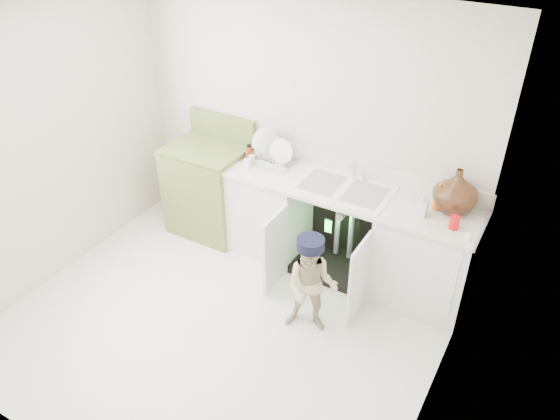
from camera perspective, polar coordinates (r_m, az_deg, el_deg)
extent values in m
plane|color=beige|center=(4.78, -6.35, -11.91)|extent=(3.50, 3.50, 0.00)
cube|color=beige|center=(5.12, 2.60, 8.68)|extent=(3.50, 2.50, 0.02)
cube|color=beige|center=(3.21, -23.71, -11.79)|extent=(3.50, 2.50, 0.02)
cube|color=beige|center=(5.14, -23.44, 5.98)|extent=(2.50, 3.00, 0.02)
cube|color=beige|center=(3.41, 17.17, -7.07)|extent=(2.50, 3.00, 0.02)
plane|color=white|center=(3.50, -8.96, 18.37)|extent=(3.50, 3.50, 0.00)
cube|color=silver|center=(5.39, -1.45, 0.13)|extent=(0.80, 0.60, 0.86)
cube|color=silver|center=(4.91, 14.83, -4.97)|extent=(0.80, 0.60, 0.86)
cube|color=black|center=(5.30, 7.50, -0.85)|extent=(0.80, 0.06, 0.86)
cube|color=black|center=(5.33, 6.03, -5.82)|extent=(0.80, 0.60, 0.06)
cylinder|color=gray|center=(5.18, 6.06, -1.36)|extent=(0.05, 0.05, 0.70)
cylinder|color=gray|center=(5.14, 7.47, -1.80)|extent=(0.05, 0.05, 0.70)
cylinder|color=gray|center=(5.02, 6.65, -0.27)|extent=(0.07, 0.18, 0.07)
cube|color=silver|center=(4.89, -0.46, -4.23)|extent=(0.03, 0.40, 0.76)
cube|color=silver|center=(4.63, 8.20, -7.19)|extent=(0.02, 0.40, 0.76)
cube|color=white|center=(4.84, 6.61, 2.06)|extent=(2.44, 0.64, 0.03)
cube|color=white|center=(5.03, 8.04, 4.41)|extent=(2.44, 0.02, 0.15)
cube|color=white|center=(4.84, 6.62, 2.16)|extent=(0.85, 0.55, 0.02)
cube|color=gray|center=(4.90, 4.44, 2.88)|extent=(0.34, 0.40, 0.01)
cube|color=gray|center=(4.77, 8.87, 1.61)|extent=(0.34, 0.40, 0.01)
cylinder|color=silver|center=(4.97, 7.73, 4.23)|extent=(0.03, 0.03, 0.17)
cylinder|color=silver|center=(4.88, 7.52, 4.70)|extent=(0.02, 0.14, 0.02)
cylinder|color=silver|center=(4.96, 8.86, 3.40)|extent=(0.04, 0.04, 0.06)
cylinder|color=white|center=(4.55, 17.84, -7.11)|extent=(0.01, 0.01, 0.70)
cube|color=white|center=(4.40, 18.97, -2.64)|extent=(0.04, 0.02, 0.06)
cube|color=silver|center=(5.25, -1.13, 5.23)|extent=(0.49, 0.33, 0.02)
cylinder|color=silver|center=(5.24, -1.44, 6.28)|extent=(0.31, 0.11, 0.30)
cylinder|color=white|center=(5.15, 0.12, 5.65)|extent=(0.24, 0.06, 0.24)
cylinder|color=silver|center=(5.23, -3.56, 6.08)|extent=(0.01, 0.01, 0.14)
cylinder|color=silver|center=(5.18, -2.65, 5.84)|extent=(0.01, 0.01, 0.14)
cylinder|color=silver|center=(5.13, -1.71, 5.59)|extent=(0.01, 0.01, 0.14)
cylinder|color=silver|center=(5.09, -0.76, 5.33)|extent=(0.01, 0.01, 0.14)
cylinder|color=silver|center=(5.05, 0.20, 5.07)|extent=(0.01, 0.01, 0.14)
imported|color=#4C2715|center=(4.64, 17.92, 1.96)|extent=(0.36, 0.36, 0.38)
imported|color=#FF620D|center=(4.66, 16.26, 1.41)|extent=(0.09, 0.09, 0.24)
imported|color=silver|center=(4.55, 14.62, 0.61)|extent=(0.09, 0.10, 0.21)
cylinder|color=red|center=(4.48, 17.74, -1.26)|extent=(0.08, 0.08, 0.11)
cylinder|color=#AB200E|center=(5.30, -3.25, 5.94)|extent=(0.05, 0.05, 0.10)
cylinder|color=#C3BB8F|center=(5.20, -3.00, 5.30)|extent=(0.06, 0.06, 0.08)
cylinder|color=black|center=(5.33, -3.24, 6.27)|extent=(0.04, 0.04, 0.12)
cube|color=white|center=(5.12, -3.45, 4.85)|extent=(0.05, 0.05, 0.09)
cube|color=olive|center=(5.68, -7.34, 2.12)|extent=(0.77, 0.65, 0.93)
cube|color=olive|center=(5.45, -7.70, 6.43)|extent=(0.77, 0.65, 0.02)
cube|color=olive|center=(5.60, -6.05, 8.74)|extent=(0.77, 0.06, 0.24)
cylinder|color=black|center=(5.45, -10.32, 6.12)|extent=(0.17, 0.17, 0.02)
cylinder|color=silver|center=(5.45, -10.33, 6.23)|extent=(0.20, 0.20, 0.01)
cylinder|color=black|center=(5.67, -8.30, 7.43)|extent=(0.17, 0.17, 0.02)
cylinder|color=silver|center=(5.67, -8.31, 7.54)|extent=(0.20, 0.20, 0.01)
cylinder|color=black|center=(5.24, -7.04, 5.22)|extent=(0.17, 0.17, 0.02)
cylinder|color=silver|center=(5.23, -7.05, 5.34)|extent=(0.20, 0.20, 0.01)
cylinder|color=black|center=(5.46, -5.07, 6.61)|extent=(0.17, 0.17, 0.02)
cylinder|color=silver|center=(5.46, -5.08, 6.72)|extent=(0.20, 0.20, 0.01)
imported|color=beige|center=(4.45, 3.31, -8.00)|extent=(0.51, 0.45, 0.89)
cylinder|color=black|center=(4.19, 3.49, -3.73)|extent=(0.28, 0.28, 0.09)
cube|color=black|center=(4.29, 3.70, -3.32)|extent=(0.19, 0.14, 0.01)
cube|color=black|center=(4.66, 5.10, -1.65)|extent=(0.07, 0.01, 0.14)
cube|color=#26F23F|center=(4.65, 5.06, -1.70)|extent=(0.06, 0.00, 0.12)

